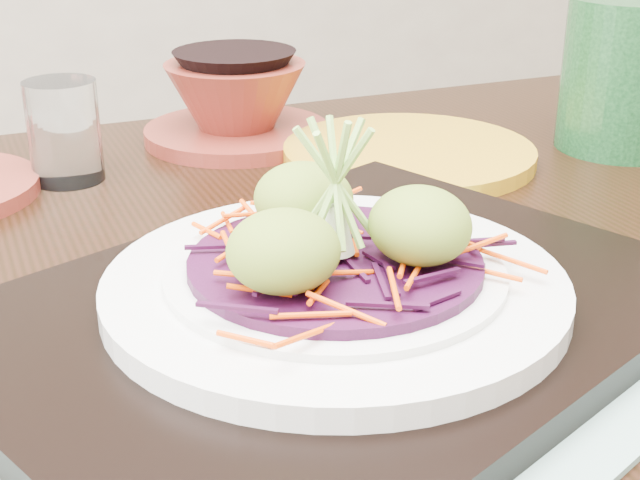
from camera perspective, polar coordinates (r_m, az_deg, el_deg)
name	(u,v)px	position (r m, az deg, el deg)	size (l,w,h in m)	color
dining_table	(277,420)	(0.63, -2.76, -11.44)	(1.30, 0.90, 0.80)	black
placemat	(335,329)	(0.52, 0.95, -5.73)	(0.47, 0.36, 0.00)	#7A9E95
serving_tray	(335,312)	(0.51, 0.96, -4.65)	(0.41, 0.30, 0.02)	black
white_plate	(335,284)	(0.51, 0.97, -2.85)	(0.26, 0.26, 0.02)	silver
cabbage_bed	(335,263)	(0.50, 0.98, -1.48)	(0.17, 0.17, 0.01)	#3A0B30
carrot_julienne	(335,250)	(0.50, 0.99, -0.63)	(0.20, 0.20, 0.01)	#E24104
guacamole_scoops	(336,225)	(0.49, 1.03, 0.98)	(0.14, 0.13, 0.05)	olive
scallion_garnish	(336,190)	(0.48, 1.01, 3.22)	(0.06, 0.06, 0.09)	#81B649
water_glass	(64,132)	(0.78, -16.05, 6.69)	(0.06, 0.06, 0.09)	white
terracotta_bowl_set	(236,106)	(0.87, -5.39, 8.53)	(0.22, 0.22, 0.08)	maroon
yellow_plate	(409,153)	(0.82, 5.70, 5.54)	(0.23, 0.23, 0.01)	#A67612
green_jar	(627,75)	(0.88, 19.08, 9.96)	(0.12, 0.12, 0.14)	#1A4B22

